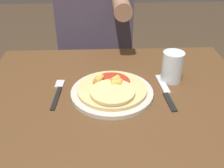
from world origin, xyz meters
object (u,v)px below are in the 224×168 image
at_px(pizza, 112,89).
at_px(drinking_glass, 172,67).
at_px(fork, 58,92).
at_px(person_diner, 96,28).
at_px(knife, 166,92).
at_px(dining_table, 116,129).
at_px(plate, 112,92).

distance_m(pizza, drinking_glass, 0.24).
bearing_deg(fork, person_diner, 78.99).
relative_size(knife, drinking_glass, 2.03).
xyz_separation_m(dining_table, person_diner, (-0.07, 0.66, 0.13)).
relative_size(pizza, fork, 1.30).
height_order(plate, pizza, pizza).
height_order(dining_table, plate, plate).
bearing_deg(fork, plate, -5.81).
xyz_separation_m(dining_table, pizza, (-0.01, 0.02, 0.16)).
distance_m(dining_table, knife, 0.22).
bearing_deg(pizza, fork, 172.73).
height_order(plate, fork, plate).
bearing_deg(dining_table, pizza, 123.63).
height_order(pizza, drinking_glass, drinking_glass).
distance_m(dining_table, drinking_glass, 0.30).
xyz_separation_m(fork, knife, (0.36, -0.02, 0.00)).
bearing_deg(dining_table, drinking_glass, 27.36).
distance_m(plate, person_diner, 0.64).
xyz_separation_m(drinking_glass, person_diner, (-0.28, 0.55, -0.05)).
xyz_separation_m(plate, person_diner, (-0.06, 0.64, -0.00)).
relative_size(dining_table, plate, 3.42).
bearing_deg(plate, dining_table, -63.10).
bearing_deg(knife, fork, 177.22).
height_order(dining_table, fork, fork).
distance_m(fork, person_diner, 0.63).
bearing_deg(fork, drinking_glass, 9.26).
relative_size(dining_table, pizza, 4.05).
distance_m(fork, drinking_glass, 0.41).
bearing_deg(knife, pizza, -178.28).
xyz_separation_m(fork, person_diner, (0.12, 0.62, -0.00)).
bearing_deg(plate, knife, 0.27).
bearing_deg(person_diner, pizza, -84.65).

